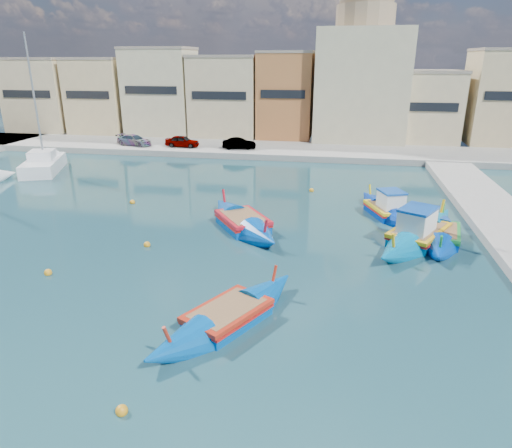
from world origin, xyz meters
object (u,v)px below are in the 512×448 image
(luzzu_blue_cabin, at_px, (387,211))
(luzzu_cyan_mid, at_px, (440,236))
(luzzu_blue_south, at_px, (228,317))
(yacht_north, at_px, (49,161))
(luzzu_turquoise_cabin, at_px, (418,235))
(church_block, at_px, (362,69))
(luzzu_green, at_px, (243,223))

(luzzu_blue_cabin, height_order, luzzu_cyan_mid, luzzu_blue_cabin)
(luzzu_cyan_mid, relative_size, luzzu_blue_south, 1.02)
(luzzu_cyan_mid, xyz_separation_m, yacht_north, (-32.28, 12.78, 0.25))
(luzzu_turquoise_cabin, height_order, yacht_north, yacht_north)
(luzzu_blue_cabin, relative_size, yacht_north, 0.62)
(church_block, height_order, yacht_north, church_block)
(luzzu_green, relative_size, yacht_north, 0.67)
(luzzu_blue_cabin, bearing_deg, church_block, 92.67)
(luzzu_cyan_mid, height_order, yacht_north, yacht_north)
(luzzu_blue_cabin, height_order, luzzu_green, luzzu_blue_cabin)
(luzzu_turquoise_cabin, xyz_separation_m, luzzu_blue_south, (-8.34, -9.91, -0.14))
(luzzu_blue_cabin, xyz_separation_m, yacht_north, (-29.73, 8.97, 0.16))
(luzzu_cyan_mid, bearing_deg, luzzu_turquoise_cabin, -162.36)
(church_block, xyz_separation_m, luzzu_blue_cabin, (1.26, -27.15, -8.08))
(luzzu_cyan_mid, height_order, luzzu_green, luzzu_green)
(luzzu_cyan_mid, bearing_deg, luzzu_blue_cabin, 123.84)
(luzzu_turquoise_cabin, height_order, luzzu_cyan_mid, luzzu_turquoise_cabin)
(luzzu_green, relative_size, luzzu_blue_south, 1.04)
(luzzu_cyan_mid, bearing_deg, luzzu_blue_south, -132.92)
(luzzu_blue_cabin, bearing_deg, luzzu_green, -155.58)
(luzzu_green, distance_m, luzzu_blue_south, 10.34)
(luzzu_blue_south, xyz_separation_m, yacht_north, (-22.70, 23.08, 0.25))
(luzzu_turquoise_cabin, bearing_deg, luzzu_blue_cabin, 107.36)
(church_block, relative_size, luzzu_blue_south, 2.38)
(luzzu_blue_cabin, bearing_deg, yacht_north, 163.21)
(luzzu_cyan_mid, bearing_deg, church_block, 97.03)
(church_block, relative_size, luzzu_cyan_mid, 2.35)
(luzzu_turquoise_cabin, height_order, luzzu_blue_cabin, luzzu_turquoise_cabin)
(luzzu_green, bearing_deg, luzzu_blue_south, -81.30)
(luzzu_blue_cabin, bearing_deg, luzzu_cyan_mid, -56.16)
(luzzu_cyan_mid, relative_size, yacht_north, 0.65)
(luzzu_green, xyz_separation_m, luzzu_blue_south, (1.56, -10.22, -0.05))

